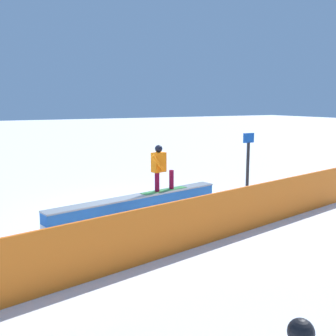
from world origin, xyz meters
name	(u,v)px	position (x,y,z in m)	size (l,w,h in m)	color
ground_plane	(138,212)	(0.00, 0.00, 0.00)	(120.00, 120.00, 0.00)	white
grind_box	(138,205)	(0.00, 0.00, 0.23)	(5.57, 1.61, 0.49)	blue
snowboarder	(160,167)	(-0.79, -0.17, 1.23)	(1.61, 0.64, 1.38)	#388E41
safety_fence	(197,222)	(0.00, 3.10, 0.55)	(12.80, 0.06, 1.11)	orange
trail_marker	(248,165)	(-3.60, 0.37, 1.14)	(0.40, 0.10, 2.14)	#262628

